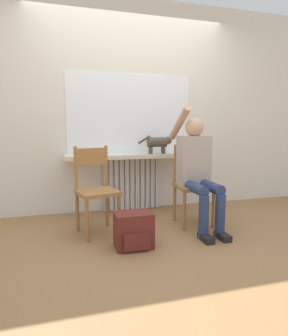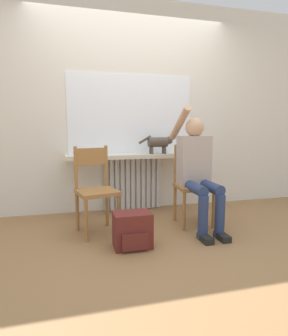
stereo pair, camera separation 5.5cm
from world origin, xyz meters
name	(u,v)px [view 1 (the left image)]	position (x,y,z in m)	size (l,w,h in m)	color
ground_plane	(159,242)	(0.00, 0.00, 0.00)	(12.00, 12.00, 0.00)	olive
wall_with_window	(130,107)	(0.00, 1.23, 1.35)	(7.00, 0.06, 2.70)	silver
radiator	(132,183)	(0.00, 1.15, 0.35)	(0.77, 0.08, 0.71)	silver
windowsill	(133,156)	(0.00, 1.03, 0.73)	(1.69, 0.34, 0.05)	beige
window_glass	(130,114)	(0.00, 1.20, 1.26)	(1.62, 0.01, 1.01)	white
chair_left	(96,189)	(-0.54, 0.42, 0.46)	(0.46, 0.46, 0.89)	#9E6B38
chair_right	(192,183)	(0.54, 0.42, 0.46)	(0.41, 0.41, 0.89)	#9E6B38
person	(197,167)	(0.53, 0.31, 0.67)	(0.36, 0.99, 1.32)	navy
cat	(159,142)	(0.31, 0.97, 0.90)	(0.45, 0.12, 0.24)	#4C4238
backpack	(134,230)	(-0.26, -0.05, 0.16)	(0.34, 0.26, 0.32)	maroon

